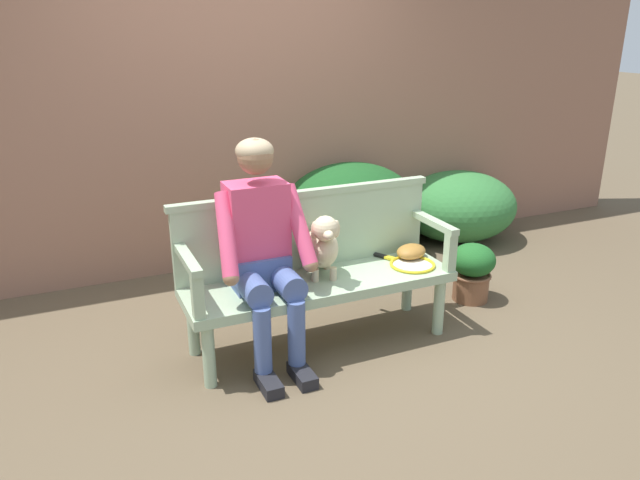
{
  "coord_description": "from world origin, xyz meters",
  "views": [
    {
      "loc": [
        -1.36,
        -3.06,
        1.89
      ],
      "look_at": [
        0.0,
        0.0,
        0.69
      ],
      "focal_mm": 33.94,
      "sensor_mm": 36.0,
      "label": 1
    }
  ],
  "objects_px": {
    "dog_on_bench": "(323,245)",
    "baseball_glove": "(411,252)",
    "person_seated": "(262,245)",
    "tennis_racket": "(409,263)",
    "garden_bench": "(320,288)",
    "potted_plant": "(472,270)"
  },
  "relations": [
    {
      "from": "dog_on_bench",
      "to": "baseball_glove",
      "type": "height_order",
      "value": "dog_on_bench"
    },
    {
      "from": "dog_on_bench",
      "to": "person_seated",
      "type": "bearing_deg",
      "value": -175.47
    },
    {
      "from": "tennis_racket",
      "to": "person_seated",
      "type": "bearing_deg",
      "value": 179.26
    },
    {
      "from": "person_seated",
      "to": "dog_on_bench",
      "type": "relative_size",
      "value": 3.11
    },
    {
      "from": "dog_on_bench",
      "to": "baseball_glove",
      "type": "bearing_deg",
      "value": 4.64
    },
    {
      "from": "person_seated",
      "to": "baseball_glove",
      "type": "bearing_deg",
      "value": 4.6
    },
    {
      "from": "garden_bench",
      "to": "person_seated",
      "type": "distance_m",
      "value": 0.49
    },
    {
      "from": "tennis_racket",
      "to": "potted_plant",
      "type": "relative_size",
      "value": 1.34
    },
    {
      "from": "garden_bench",
      "to": "baseball_glove",
      "type": "relative_size",
      "value": 7.5
    },
    {
      "from": "dog_on_bench",
      "to": "garden_bench",
      "type": "bearing_deg",
      "value": -142.76
    },
    {
      "from": "person_seated",
      "to": "garden_bench",
      "type": "bearing_deg",
      "value": 1.81
    },
    {
      "from": "person_seated",
      "to": "tennis_racket",
      "type": "bearing_deg",
      "value": -0.74
    },
    {
      "from": "person_seated",
      "to": "tennis_racket",
      "type": "height_order",
      "value": "person_seated"
    },
    {
      "from": "person_seated",
      "to": "baseball_glove",
      "type": "relative_size",
      "value": 5.93
    },
    {
      "from": "baseball_glove",
      "to": "tennis_racket",
      "type": "bearing_deg",
      "value": -151.97
    },
    {
      "from": "tennis_racket",
      "to": "potted_plant",
      "type": "height_order",
      "value": "tennis_racket"
    },
    {
      "from": "garden_bench",
      "to": "person_seated",
      "type": "relative_size",
      "value": 1.26
    },
    {
      "from": "person_seated",
      "to": "baseball_glove",
      "type": "distance_m",
      "value": 1.08
    },
    {
      "from": "garden_bench",
      "to": "tennis_racket",
      "type": "xyz_separation_m",
      "value": [
        0.61,
        -0.02,
        0.07
      ]
    },
    {
      "from": "person_seated",
      "to": "potted_plant",
      "type": "xyz_separation_m",
      "value": [
        1.61,
        0.15,
        -0.48
      ]
    },
    {
      "from": "garden_bench",
      "to": "baseball_glove",
      "type": "bearing_deg",
      "value": 6.06
    },
    {
      "from": "garden_bench",
      "to": "baseball_glove",
      "type": "distance_m",
      "value": 0.7
    }
  ]
}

